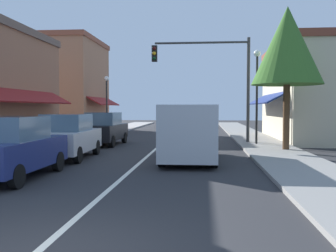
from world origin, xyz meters
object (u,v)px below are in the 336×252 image
parked_car_nearest_left (12,148)px  parked_car_third_left (104,129)px  tree_right_near (287,46)px  street_lamp_left_far (107,95)px  traffic_signal_mast_arm (215,71)px  van_in_lane (190,131)px  street_lamp_right_mid (257,82)px  parked_car_second_left (68,136)px

parked_car_nearest_left → parked_car_third_left: bearing=90.0°
parked_car_nearest_left → tree_right_near: tree_right_near is taller
parked_car_nearest_left → street_lamp_left_far: street_lamp_left_far is taller
traffic_signal_mast_arm → tree_right_near: tree_right_near is taller
tree_right_near → traffic_signal_mast_arm: bearing=129.7°
traffic_signal_mast_arm → tree_right_near: bearing=-50.3°
van_in_lane → street_lamp_left_far: size_ratio=1.17×
van_in_lane → tree_right_near: 6.55m
parked_car_third_left → street_lamp_right_mid: 8.54m
tree_right_near → parked_car_third_left: bearing=164.7°
van_in_lane → tree_right_near: (4.28, 3.35, 3.66)m
parked_car_second_left → street_lamp_right_mid: 10.36m
parked_car_second_left → tree_right_near: 10.41m
parked_car_nearest_left → traffic_signal_mast_arm: size_ratio=0.70×
parked_car_second_left → van_in_lane: size_ratio=0.80×
parked_car_nearest_left → van_in_lane: bearing=40.6°
parked_car_nearest_left → tree_right_near: size_ratio=0.62×
street_lamp_left_far → parked_car_third_left: bearing=-76.8°
parked_car_second_left → street_lamp_right_mid: size_ratio=0.82×
parked_car_second_left → traffic_signal_mast_arm: bearing=47.4°
parked_car_nearest_left → tree_right_near: 12.48m
traffic_signal_mast_arm → parked_car_second_left: bearing=-130.9°
parked_car_second_left → parked_car_third_left: same height
traffic_signal_mast_arm → street_lamp_left_far: 10.77m
parked_car_nearest_left → traffic_signal_mast_arm: (6.03, 11.27, 3.17)m
traffic_signal_mast_arm → tree_right_near: 4.97m
parked_car_nearest_left → parked_car_third_left: same height
parked_car_nearest_left → parked_car_second_left: size_ratio=0.99×
parked_car_nearest_left → van_in_lane: size_ratio=0.79×
traffic_signal_mast_arm → street_lamp_right_mid: traffic_signal_mast_arm is taller
tree_right_near → parked_car_nearest_left: bearing=-140.7°
van_in_lane → tree_right_near: tree_right_near is taller
parked_car_third_left → van_in_lane: van_in_lane is taller
parked_car_third_left → traffic_signal_mast_arm: 6.89m
street_lamp_right_mid → street_lamp_left_far: bearing=141.1°
van_in_lane → parked_car_third_left: bearing=129.8°
parked_car_second_left → tree_right_near: bearing=17.2°
parked_car_third_left → van_in_lane: bearing=-48.9°
parked_car_second_left → van_in_lane: bearing=-4.4°
van_in_lane → street_lamp_left_far: bearing=115.8°
street_lamp_right_mid → tree_right_near: 3.24m
street_lamp_right_mid → street_lamp_left_far: street_lamp_right_mid is taller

